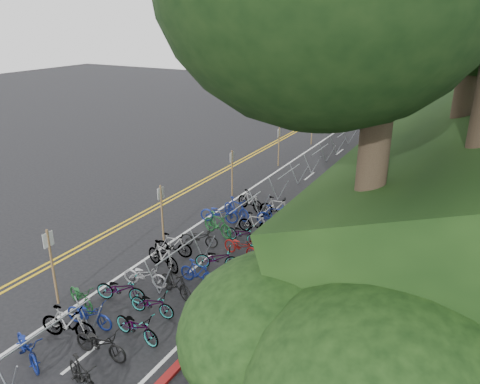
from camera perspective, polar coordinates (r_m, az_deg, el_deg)
The scene contains 9 objects.
ground at distance 17.76m, azimuth -20.88°, elevation -11.43°, with size 120.00×120.00×0.00m, color black.
road_markings at distance 24.29m, azimuth -1.94°, elevation -1.11°, with size 7.47×80.00×0.01m.
red_curb at distance 24.00m, azimuth 10.91°, elevation -1.66°, with size 0.25×28.00×0.10m, color maroon.
bike_rack_front at distance 14.42m, azimuth -22.12°, elevation -15.87°, with size 1.12×3.04×1.11m.
bike_racks_rest at distance 25.45m, azimuth 5.97°, elevation 1.87°, with size 1.14×23.00×1.17m.
signpost_near at distance 16.50m, azimuth -21.96°, elevation -7.97°, with size 0.08×0.40×2.72m.
signposts_rest at distance 27.08m, azimuth 2.15°, elevation 4.42°, with size 0.08×18.40×2.50m.
bike_front at distance 16.59m, azimuth -18.80°, elevation -11.92°, with size 1.54×0.54×0.81m, color #144C1E.
bike_valet at distance 17.76m, azimuth -6.74°, elevation -8.28°, with size 3.44×14.39×1.09m.
Camera 1 is at (12.12, -9.29, 9.08)m, focal length 35.00 mm.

